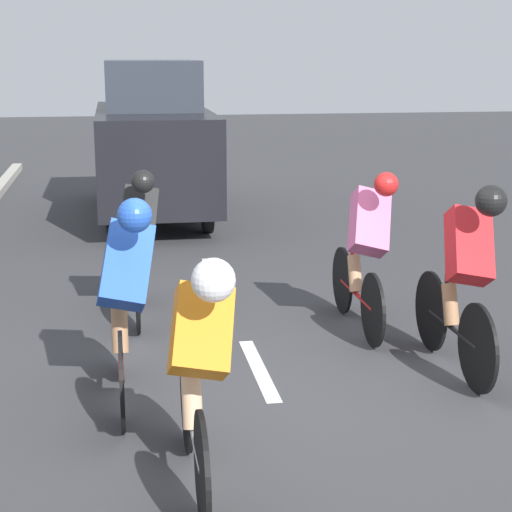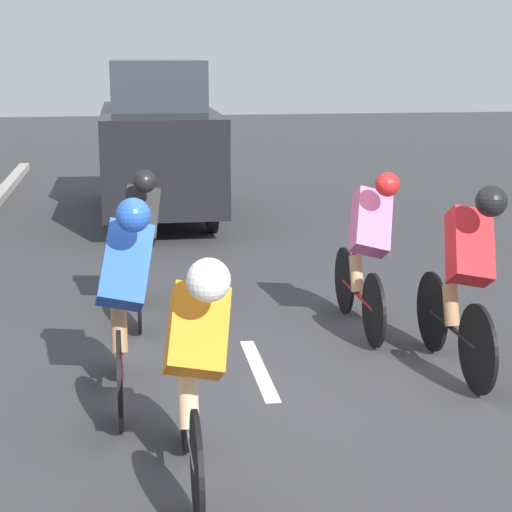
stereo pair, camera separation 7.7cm
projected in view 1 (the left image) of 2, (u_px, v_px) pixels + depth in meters
The scene contains 9 objects.
ground_plane at pixel (270, 393), 6.46m from camera, with size 60.00×60.00×0.00m, color #38383A.
lane_stripe_mid at pixel (259, 369), 6.95m from camera, with size 0.12×1.40×0.01m, color white.
lane_stripe_far at pixel (213, 272), 10.02m from camera, with size 0.12×1.40×0.01m, color white.
cyclist_red at pixel (465, 273), 6.70m from camera, with size 0.43×1.66×1.56m.
cyclist_orange at pixel (200, 366), 4.84m from camera, with size 0.41×1.62×1.46m.
cyclist_black at pixel (138, 241), 8.10m from camera, with size 0.41×1.67×1.48m.
cyclist_pink at pixel (366, 247), 7.75m from camera, with size 0.46×1.67×1.51m.
cyclist_blue at pixel (125, 295), 6.06m from camera, with size 0.44×1.68×1.57m.
support_car at pixel (153, 140), 13.32m from camera, with size 1.70×4.59×2.41m.
Camera 1 is at (1.10, 5.95, 2.51)m, focal length 60.00 mm.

